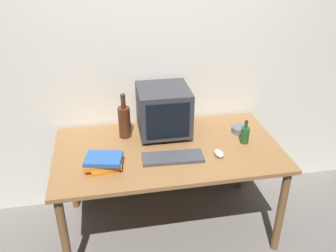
{
  "coord_description": "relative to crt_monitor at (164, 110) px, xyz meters",
  "views": [
    {
      "loc": [
        -0.4,
        -2.16,
        2.11
      ],
      "look_at": [
        0.0,
        0.0,
        0.92
      ],
      "focal_mm": 38.3,
      "sensor_mm": 36.0,
      "label": 1
    }
  ],
  "objects": [
    {
      "name": "keyboard",
      "position": [
        -0.0,
        -0.37,
        -0.18
      ],
      "size": [
        0.43,
        0.17,
        0.02
      ],
      "primitive_type": "cube",
      "rotation": [
        0.0,
        0.0,
        -0.05
      ],
      "color": "#3F3F47",
      "rests_on": "desk"
    },
    {
      "name": "bottle_tall",
      "position": [
        -0.3,
        -0.0,
        -0.06
      ],
      "size": [
        0.09,
        0.09,
        0.36
      ],
      "color": "#472314",
      "rests_on": "desk"
    },
    {
      "name": "book_stack",
      "position": [
        -0.47,
        -0.4,
        -0.15
      ],
      "size": [
        0.27,
        0.21,
        0.09
      ],
      "color": "orange",
      "rests_on": "desk"
    },
    {
      "name": "cd_spindle",
      "position": [
        0.58,
        -0.09,
        -0.17
      ],
      "size": [
        0.12,
        0.12,
        0.04
      ],
      "primitive_type": "cylinder",
      "color": "#595B66",
      "rests_on": "desk"
    },
    {
      "name": "bottle_short",
      "position": [
        0.56,
        -0.25,
        -0.12
      ],
      "size": [
        0.06,
        0.06,
        0.19
      ],
      "color": "#1E4C23",
      "rests_on": "desk"
    },
    {
      "name": "computer_mouse",
      "position": [
        0.32,
        -0.39,
        -0.17
      ],
      "size": [
        0.07,
        0.11,
        0.04
      ],
      "primitive_type": "ellipsoid",
      "rotation": [
        0.0,
        0.0,
        0.1
      ],
      "color": "beige",
      "rests_on": "desk"
    },
    {
      "name": "ground_plane",
      "position": [
        -0.01,
        -0.23,
        -0.94
      ],
      "size": [
        6.0,
        6.0,
        0.0
      ],
      "primitive_type": "plane",
      "color": "slate"
    },
    {
      "name": "back_wall",
      "position": [
        -0.01,
        0.27,
        0.31
      ],
      "size": [
        4.0,
        0.08,
        2.5
      ],
      "primitive_type": "cube",
      "color": "silver",
      "rests_on": "ground"
    },
    {
      "name": "desk",
      "position": [
        -0.01,
        -0.23,
        -0.27
      ],
      "size": [
        1.62,
        0.88,
        0.74
      ],
      "color": "olive",
      "rests_on": "ground"
    },
    {
      "name": "crt_monitor",
      "position": [
        0.0,
        0.0,
        0.0
      ],
      "size": [
        0.38,
        0.39,
        0.37
      ],
      "color": "#333338",
      "rests_on": "desk"
    }
  ]
}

